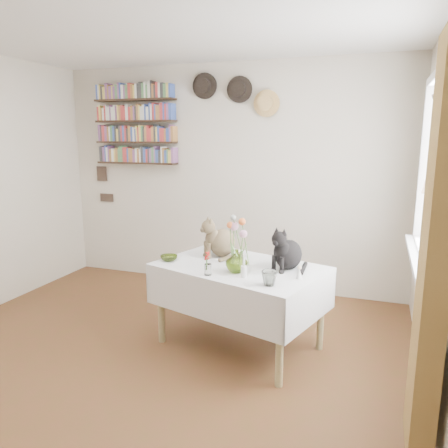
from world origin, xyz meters
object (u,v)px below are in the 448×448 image
at_px(dining_table, 240,286).
at_px(black_cat, 289,247).
at_px(bookshelf_unit, 136,125).
at_px(tabby_cat, 223,235).
at_px(flower_vase, 237,261).

relative_size(dining_table, black_cat, 4.23).
bearing_deg(bookshelf_unit, tabby_cat, -36.90).
distance_m(tabby_cat, bookshelf_unit, 2.08).
xyz_separation_m(tabby_cat, bookshelf_unit, (-1.47, 1.10, 0.97)).
height_order(dining_table, bookshelf_unit, bookshelf_unit).
bearing_deg(black_cat, tabby_cat, -172.82).
bearing_deg(tabby_cat, dining_table, 2.24).
bearing_deg(bookshelf_unit, flower_vase, -41.07).
xyz_separation_m(black_cat, flower_vase, (-0.35, -0.23, -0.09)).
height_order(dining_table, black_cat, black_cat).
height_order(tabby_cat, flower_vase, tabby_cat).
xyz_separation_m(dining_table, tabby_cat, (-0.23, 0.24, 0.35)).
distance_m(tabby_cat, black_cat, 0.64).
relative_size(dining_table, tabby_cat, 4.13).
bearing_deg(dining_table, black_cat, 9.60).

